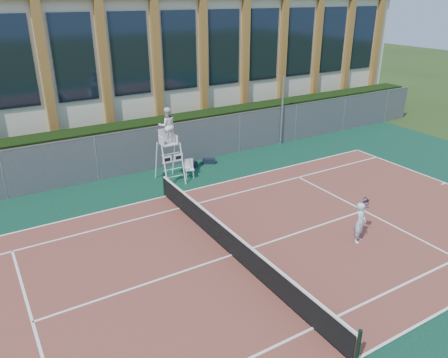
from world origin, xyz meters
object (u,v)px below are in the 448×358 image
steel_pole (282,111)px  tennis_player (360,222)px  plastic_chair (189,167)px  umpire_chair (167,127)px

steel_pole → tennis_player: bearing=-113.5°
plastic_chair → tennis_player: bearing=-73.6°
steel_pole → umpire_chair: 8.12m
umpire_chair → steel_pole: bearing=11.8°
plastic_chair → tennis_player: size_ratio=0.59×
tennis_player → umpire_chair: bearing=112.0°
steel_pole → umpire_chair: (-7.93, -1.65, 0.63)m
tennis_player → plastic_chair: bearing=106.4°
steel_pole → tennis_player: 11.24m
umpire_chair → tennis_player: bearing=-68.0°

